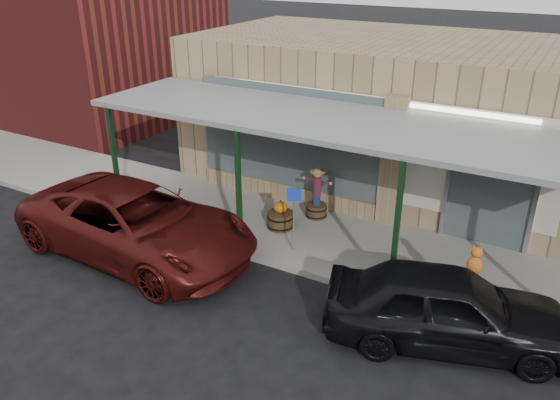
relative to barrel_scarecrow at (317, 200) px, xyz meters
The scene contains 10 objects.
ground 4.63m from the barrel_scarecrow, 77.48° to the right, with size 120.00×120.00×0.00m, color black.
sidewalk 1.43m from the barrel_scarecrow, 41.60° to the right, with size 40.00×3.20×0.15m, color gray.
storefront 4.09m from the barrel_scarecrow, 74.87° to the left, with size 12.00×6.25×4.20m.
awning 2.76m from the barrel_scarecrow, 42.82° to the right, with size 12.00×3.00×3.04m.
block_buildings_near 6.42m from the barrel_scarecrow, 57.52° to the left, with size 61.00×8.00×8.00m.
barrel_scarecrow is the anchor object (origin of this frame).
barrel_pumpkin 1.13m from the barrel_scarecrow, 116.97° to the right, with size 0.79×0.79×0.75m.
handicap_sign 1.91m from the barrel_scarecrow, 80.69° to the right, with size 0.31×0.14×1.56m.
parked_sedan 5.12m from the barrel_scarecrow, 37.50° to the right, with size 4.60×2.95×1.57m.
car_maroon 4.50m from the barrel_scarecrow, 129.64° to the right, with size 2.66×5.76×1.60m, color #4B110F.
Camera 1 is at (4.37, -6.96, 6.48)m, focal length 35.00 mm.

